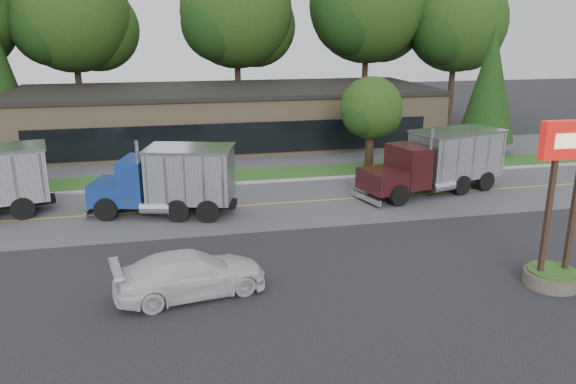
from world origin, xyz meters
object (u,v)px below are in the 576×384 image
dump_truck_maroon (440,160)px  bilo_sign (558,232)px  dump_truck_blue (171,179)px  rally_car (191,274)px

dump_truck_maroon → bilo_sign: bearing=67.5°
dump_truck_blue → rally_car: (0.45, -8.93, -1.04)m
bilo_sign → dump_truck_blue: bearing=140.1°
dump_truck_blue → rally_car: bearing=108.0°
dump_truck_blue → dump_truck_maroon: size_ratio=0.82×
dump_truck_blue → dump_truck_maroon: same height
bilo_sign → dump_truck_maroon: bilo_sign is taller
bilo_sign → dump_truck_maroon: bearing=82.8°
dump_truck_blue → bilo_sign: bearing=155.2°
dump_truck_maroon → rally_car: bearing=19.6°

